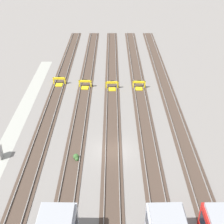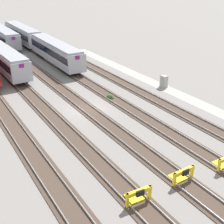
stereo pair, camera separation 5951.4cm
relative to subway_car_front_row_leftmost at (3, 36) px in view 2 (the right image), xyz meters
The scene contains 15 objects.
ground_plane 38.54m from the subway_car_front_row_leftmost, behind, with size 400.00×400.00×0.00m, color gray.
service_walkway 40.42m from the subway_car_front_row_leftmost, 162.42° to the right, with size 54.00×2.00×0.01m, color #9E9E93.
rail_track_nearest 39.44m from the subway_car_front_row_leftmost, 167.68° to the right, with size 90.00×2.23×0.21m.
rail_track_near_inner 38.76m from the subway_car_front_row_leftmost, behind, with size 90.00×2.23×0.21m.
rail_track_middle 38.53m from the subway_car_front_row_leftmost, behind, with size 90.00×2.24×0.21m.
rail_track_far_inner 38.76m from the subway_car_front_row_leftmost, behind, with size 90.00×2.23×0.21m.
rail_track_farthest 39.45m from the subway_car_front_row_leftmost, 167.64° to the left, with size 90.00×2.23×0.21m.
subway_car_front_row_leftmost is the anchor object (origin of this frame).
subway_car_front_row_centre 19.17m from the subway_car_front_row_leftmost, 167.16° to the left, with size 18.06×3.26×3.70m.
subway_car_front_row_right_inner 4.20m from the subway_car_front_row_leftmost, 88.29° to the right, with size 18.01×2.88×3.70m.
subway_car_front_row_rightmost 19.16m from the subway_car_front_row_leftmost, 167.25° to the right, with size 18.05×3.15×3.70m.
bumper_stop_middle_track 54.08m from the subway_car_front_row_leftmost, behind, with size 1.37×2.01×1.22m.
bumper_stop_far_inner_track 54.42m from the subway_car_front_row_leftmost, behind, with size 1.38×2.01×1.22m.
electrical_cabinet 39.26m from the subway_car_front_row_leftmost, 161.72° to the right, with size 0.90×0.73×1.60m.
weed_clump 37.34m from the subway_car_front_row_leftmost, behind, with size 0.92×0.70×0.64m.
Camera 2 is at (-29.39, 14.43, 14.51)m, focal length 50.00 mm.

